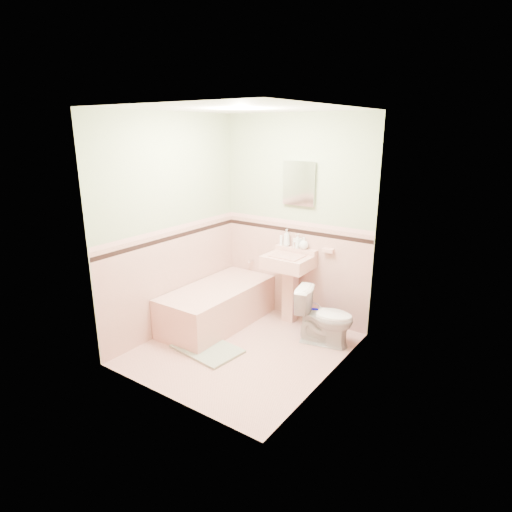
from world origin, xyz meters
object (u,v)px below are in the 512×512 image
Objects in this scene: bathtub at (218,307)px; sink at (288,289)px; toilet at (325,317)px; soap_bottle_left at (287,238)px; medicine_cabinet at (299,183)px; soap_bottle_mid at (298,241)px; soap_bottle_right at (304,243)px; bucket at (314,321)px; shoe at (191,345)px.

bathtub is 1.74× the size of sink.
sink is 1.35× the size of toilet.
medicine_cabinet is at bearing 12.41° from soap_bottle_left.
soap_bottle_left is (0.54, 0.71, 0.80)m from bathtub.
bathtub is 1.27m from soap_bottle_mid.
soap_bottle_right is (0.79, 0.71, 0.77)m from bathtub.
sink reaches higher than toilet.
soap_bottle_left is at bearing 48.87° from toilet.
bucket is (-0.24, 0.22, -0.20)m from toilet.
medicine_cabinet is 2.89× the size of soap_bottle_mid.
soap_bottle_left is 0.24m from soap_bottle_right.
shoe is (-0.88, -1.19, -0.06)m from bucket.
soap_bottle_right reaches higher than sink.
bucket is (0.27, -0.20, -0.88)m from soap_bottle_right.
medicine_cabinet is at bearing 41.94° from toilet.
bucket is (1.06, 0.51, -0.11)m from bathtub.
sink is 4.07× the size of soap_bottle_left.
shoe is at bearing -126.47° from bucket.
medicine_cabinet is at bearing 120.82° from soap_bottle_mid.
medicine_cabinet reaches higher than soap_bottle_right.
bucket is at bearing 25.58° from bathtub.
shoe is (-1.12, -0.97, -0.26)m from toilet.
sink is at bearing 37.93° from bathtub.
medicine_cabinet is at bearing 164.06° from soap_bottle_right.
toilet is (0.76, -0.42, -0.71)m from soap_bottle_left.
soap_bottle_right is at bearing 59.73° from sink.
soap_bottle_left reaches higher than bathtub.
bucket is at bearing -21.57° from soap_bottle_left.
medicine_cabinet reaches higher than toilet.
medicine_cabinet reaches higher than shoe.
bathtub is at bearing -127.44° from soap_bottle_left.
bathtub reaches higher than bucket.
toilet is 0.38m from bucket.
soap_bottle_left is at bearing 52.56° from bathtub.
soap_bottle_left is at bearing 127.14° from sink.
medicine_cabinet is (0.00, 0.21, 1.27)m from sink.
shoe is at bearing -104.66° from soap_bottle_left.
medicine_cabinet is 3.44× the size of shoe.
bathtub is 10.18× the size of shoe.
sink reaches higher than bathtub.
soap_bottle_left is 1.44× the size of shoe.
bathtub is at bearing -137.87° from soap_bottle_right.
soap_bottle_mid is at bearing 150.56° from bucket.
sink is 0.49m from bucket.
bucket is at bearing -29.44° from soap_bottle_mid.
soap_bottle_right is (0.24, 0.00, -0.03)m from soap_bottle_left.
soap_bottle_mid reaches higher than sink.
soap_bottle_mid is (0.02, 0.18, 0.58)m from sink.
soap_bottle_left is at bearing 98.64° from shoe.
toilet is 1.51m from shoe.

